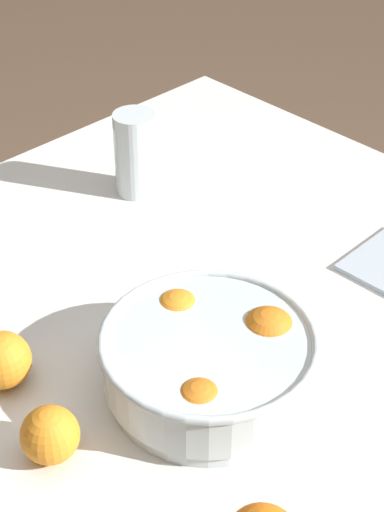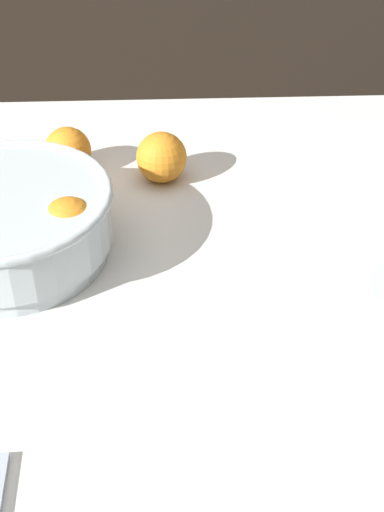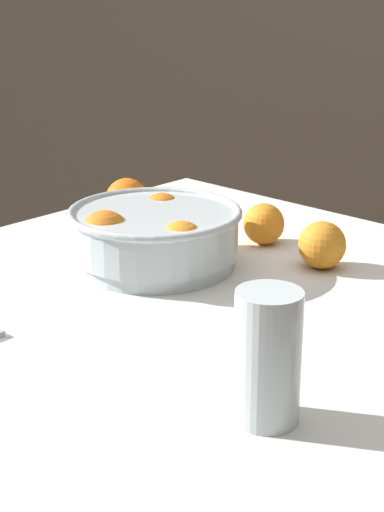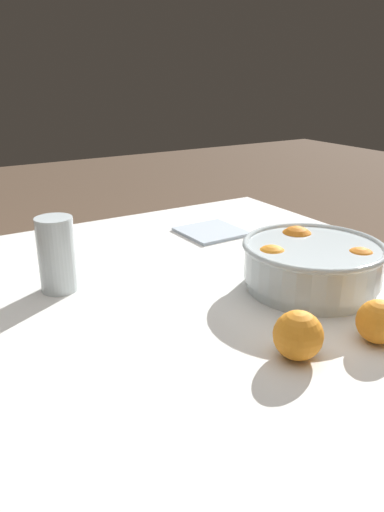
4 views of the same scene
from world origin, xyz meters
The scene contains 6 objects.
dining_table centered at (0.00, 0.00, 0.69)m, with size 1.03×1.12×0.78m.
fruit_bowl centered at (-0.16, 0.11, 0.83)m, with size 0.28×0.28×0.10m.
juice_glass centered at (0.27, -0.14, 0.85)m, with size 0.07×0.07×0.15m.
orange_loose_near_bowl centered at (-0.38, 0.25, 0.82)m, with size 0.08×0.08×0.08m, color orange.
orange_loose_front centered at (-0.10, 0.32, 0.81)m, with size 0.07×0.07×0.07m, color orange.
orange_loose_aside centered at (0.04, 0.29, 0.82)m, with size 0.08×0.08×0.08m, color orange.
Camera 3 is at (0.76, -0.79, 1.25)m, focal length 60.00 mm.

